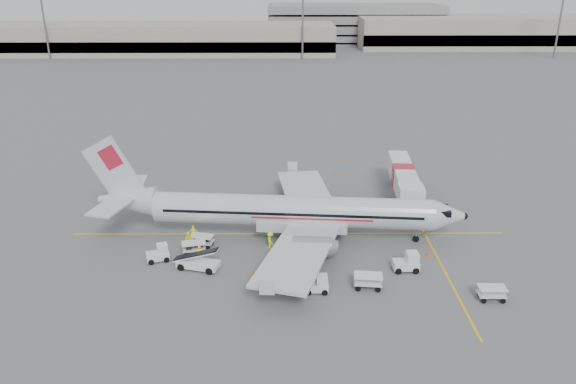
# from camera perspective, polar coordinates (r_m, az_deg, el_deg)

# --- Properties ---
(ground) EXTENTS (360.00, 360.00, 0.00)m
(ground) POSITION_cam_1_polar(r_m,az_deg,el_deg) (57.55, 0.01, -4.26)
(ground) COLOR #56595B
(stripe_lead) EXTENTS (44.00, 0.20, 0.01)m
(stripe_lead) POSITION_cam_1_polar(r_m,az_deg,el_deg) (57.55, 0.01, -4.25)
(stripe_lead) COLOR yellow
(stripe_lead) RESTS_ON ground
(stripe_cross) EXTENTS (0.20, 20.00, 0.01)m
(stripe_cross) POSITION_cam_1_polar(r_m,az_deg,el_deg) (52.48, 15.69, -7.90)
(stripe_cross) COLOR yellow
(stripe_cross) RESTS_ON ground
(terminal_west) EXTENTS (110.00, 22.00, 9.00)m
(terminal_west) POSITION_cam_1_polar(r_m,az_deg,el_deg) (187.12, -13.04, 14.93)
(terminal_west) COLOR gray
(terminal_west) RESTS_ON ground
(terminal_east) EXTENTS (90.00, 26.00, 10.00)m
(terminal_east) POSITION_cam_1_polar(r_m,az_deg,el_deg) (209.86, 19.94, 15.06)
(terminal_east) COLOR gray
(terminal_east) RESTS_ON ground
(parking_garage) EXTENTS (62.00, 24.00, 14.00)m
(parking_garage) POSITION_cam_1_polar(r_m,az_deg,el_deg) (213.97, 6.73, 16.80)
(parking_garage) COLOR slate
(parking_garage) RESTS_ON ground
(treeline) EXTENTS (300.00, 3.00, 6.00)m
(treeline) POSITION_cam_1_polar(r_m,az_deg,el_deg) (227.77, -0.28, 16.23)
(treeline) COLOR black
(treeline) RESTS_ON ground
(mast_west) EXTENTS (3.20, 1.20, 22.00)m
(mast_west) POSITION_cam_1_polar(r_m,az_deg,el_deg) (183.98, -23.53, 15.68)
(mast_west) COLOR slate
(mast_west) RESTS_ON ground
(mast_center) EXTENTS (3.20, 1.20, 22.00)m
(mast_center) POSITION_cam_1_polar(r_m,az_deg,el_deg) (170.36, 1.51, 17.03)
(mast_center) COLOR slate
(mast_center) RESTS_ON ground
(mast_east) EXTENTS (3.20, 1.20, 22.00)m
(mast_east) POSITION_cam_1_polar(r_m,az_deg,el_deg) (188.27, 25.90, 15.42)
(mast_east) COLOR slate
(mast_east) RESTS_ON ground
(aircraft) EXTENTS (38.60, 31.43, 10.02)m
(aircraft) POSITION_cam_1_polar(r_m,az_deg,el_deg) (54.73, 0.48, 0.06)
(aircraft) COLOR silver
(aircraft) RESTS_ON ground
(jet_bridge) EXTENTS (4.09, 16.08, 4.18)m
(jet_bridge) POSITION_cam_1_polar(r_m,az_deg,el_deg) (66.36, 11.54, 0.89)
(jet_bridge) COLOR silver
(jet_bridge) RESTS_ON ground
(belt_loader) EXTENTS (5.36, 3.19, 2.73)m
(belt_loader) POSITION_cam_1_polar(r_m,az_deg,el_deg) (51.22, -9.16, -6.35)
(belt_loader) COLOR silver
(belt_loader) RESTS_ON ground
(tug_fore) EXTENTS (2.33, 1.38, 1.77)m
(tug_fore) POSITION_cam_1_polar(r_m,az_deg,el_deg) (51.60, 11.91, -6.94)
(tug_fore) COLOR silver
(tug_fore) RESTS_ON ground
(tug_mid) EXTENTS (2.00, 1.16, 1.54)m
(tug_mid) POSITION_cam_1_polar(r_m,az_deg,el_deg) (47.54, 2.91, -9.29)
(tug_mid) COLOR silver
(tug_mid) RESTS_ON ground
(tug_aft) EXTENTS (2.33, 1.80, 1.59)m
(tug_aft) POSITION_cam_1_polar(r_m,az_deg,el_deg) (53.50, -13.11, -6.06)
(tug_aft) COLOR silver
(tug_aft) RESTS_ON ground
(cart_loaded_a) EXTENTS (2.49, 1.81, 1.17)m
(cart_loaded_a) POSITION_cam_1_polar(r_m,az_deg,el_deg) (55.46, -8.73, -4.92)
(cart_loaded_a) COLOR silver
(cart_loaded_a) RESTS_ON ground
(cart_loaded_b) EXTENTS (2.46, 1.76, 1.16)m
(cart_loaded_b) POSITION_cam_1_polar(r_m,az_deg,el_deg) (54.24, -9.54, -5.62)
(cart_loaded_b) COLOR silver
(cart_loaded_b) RESTS_ON ground
(cart_empty_a) EXTENTS (2.53, 1.65, 1.25)m
(cart_empty_a) POSITION_cam_1_polar(r_m,az_deg,el_deg) (48.55, 8.13, -8.98)
(cart_empty_a) COLOR silver
(cart_empty_a) RESTS_ON ground
(cart_empty_b) EXTENTS (2.26, 1.35, 1.17)m
(cart_empty_b) POSITION_cam_1_polar(r_m,az_deg,el_deg) (49.44, 19.98, -9.65)
(cart_empty_b) COLOR silver
(cart_empty_b) RESTS_ON ground
(cone_nose) EXTENTS (0.35, 0.35, 0.57)m
(cone_nose) POSITION_cam_1_polar(r_m,az_deg,el_deg) (54.83, 14.11, -6.04)
(cone_nose) COLOR orange
(cone_nose) RESTS_ON ground
(cone_port) EXTENTS (0.38, 0.38, 0.63)m
(cone_port) POSITION_cam_1_polar(r_m,az_deg,el_deg) (73.75, 4.90, 1.95)
(cone_port) COLOR orange
(cone_port) RESTS_ON ground
(cone_stbd) EXTENTS (0.41, 0.41, 0.67)m
(cone_stbd) POSITION_cam_1_polar(r_m,az_deg,el_deg) (49.85, -3.74, -8.29)
(cone_stbd) COLOR orange
(cone_stbd) RESTS_ON ground
(crew_a) EXTENTS (0.64, 0.47, 1.62)m
(crew_a) POSITION_cam_1_polar(r_m,az_deg,el_deg) (52.58, -8.94, -6.24)
(crew_a) COLOR #D6E717
(crew_a) RESTS_ON ground
(crew_b) EXTENTS (1.11, 1.06, 1.81)m
(crew_b) POSITION_cam_1_polar(r_m,az_deg,el_deg) (55.00, -10.05, -4.88)
(crew_b) COLOR #D6E717
(crew_b) RESTS_ON ground
(crew_c) EXTENTS (0.92, 1.23, 1.69)m
(crew_c) POSITION_cam_1_polar(r_m,az_deg,el_deg) (54.38, -1.81, -4.92)
(crew_c) COLOR #D6E717
(crew_c) RESTS_ON ground
(crew_d) EXTENTS (1.00, 0.48, 1.65)m
(crew_d) POSITION_cam_1_polar(r_m,az_deg,el_deg) (56.57, -9.57, -4.14)
(crew_d) COLOR #D6E717
(crew_d) RESTS_ON ground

